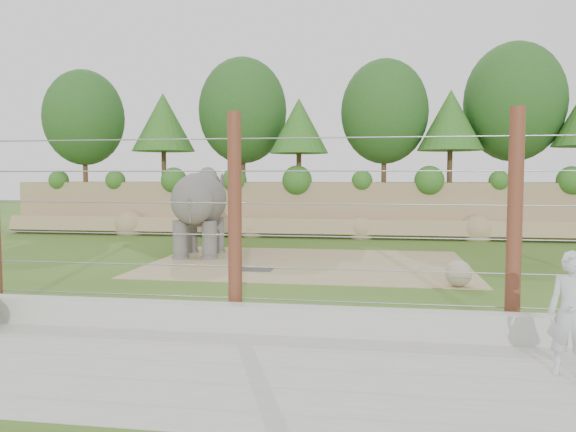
# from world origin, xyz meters

# --- Properties ---
(ground) EXTENTS (90.00, 90.00, 0.00)m
(ground) POSITION_xyz_m (0.00, 0.00, 0.00)
(ground) COLOR #325517
(ground) RESTS_ON ground
(back_embankment) EXTENTS (30.00, 5.52, 8.77)m
(back_embankment) POSITION_xyz_m (0.59, 12.68, 3.97)
(back_embankment) COLOR #9A7F57
(back_embankment) RESTS_ON ground
(dirt_patch) EXTENTS (10.00, 7.00, 0.02)m
(dirt_patch) POSITION_xyz_m (0.50, 3.00, 0.01)
(dirt_patch) COLOR #A0885C
(dirt_patch) RESTS_ON ground
(drain_grate) EXTENTS (1.00, 0.60, 0.03)m
(drain_grate) POSITION_xyz_m (-0.90, 1.46, 0.04)
(drain_grate) COLOR #262628
(drain_grate) RESTS_ON dirt_patch
(elephant) EXTENTS (2.04, 3.94, 3.06)m
(elephant) POSITION_xyz_m (-3.49, 4.19, 1.53)
(elephant) COLOR #5C5753
(elephant) RESTS_ON ground
(stone_ball) EXTENTS (0.67, 0.67, 0.67)m
(stone_ball) POSITION_xyz_m (4.70, -0.21, 0.35)
(stone_ball) COLOR gray
(stone_ball) RESTS_ON dirt_patch
(retaining_wall) EXTENTS (26.00, 0.35, 0.50)m
(retaining_wall) POSITION_xyz_m (0.00, -5.00, 0.25)
(retaining_wall) COLOR #AAA99E
(retaining_wall) RESTS_ON ground
(walkway) EXTENTS (26.00, 4.00, 0.01)m
(walkway) POSITION_xyz_m (0.00, -7.00, 0.01)
(walkway) COLOR #AAA99E
(walkway) RESTS_ON ground
(barrier_fence) EXTENTS (20.26, 0.26, 4.00)m
(barrier_fence) POSITION_xyz_m (0.00, -4.50, 2.00)
(barrier_fence) COLOR #5A2E1D
(barrier_fence) RESTS_ON ground
(zookeeper) EXTENTS (0.75, 0.63, 1.76)m
(zookeeper) POSITION_xyz_m (5.33, -6.50, 0.89)
(zookeeper) COLOR #B9BDC3
(zookeeper) RESTS_ON walkway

